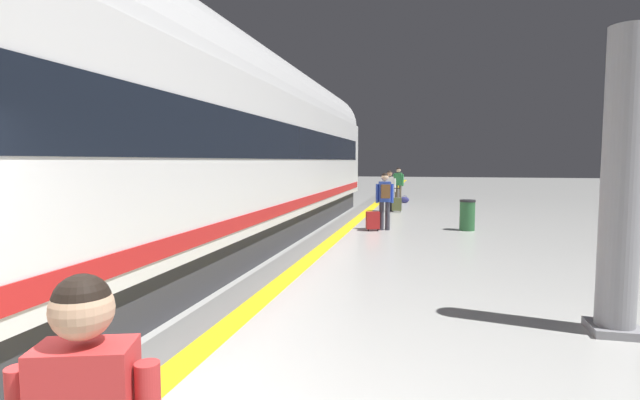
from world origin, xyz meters
TOP-DOWN VIEW (x-y plane):
  - safety_line_strip at (-0.62, 10.00)m, footprint 0.36×80.00m
  - tactile_edge_band at (-0.98, 10.00)m, footprint 0.68×80.00m
  - high_speed_train at (-2.79, 6.13)m, footprint 2.94×28.82m
  - passenger_near at (0.54, 12.40)m, footprint 0.52×0.38m
  - suitcase_near at (0.21, 12.17)m, footprint 0.43×0.34m
  - passenger_mid at (0.25, 17.74)m, footprint 0.52×0.23m
  - suitcase_mid at (0.57, 17.52)m, footprint 0.39×0.25m
  - passenger_far at (0.35, 21.94)m, footprint 0.53×0.26m
  - duffel_bag_far at (0.67, 21.84)m, footprint 0.44×0.26m
  - platform_pillar at (4.00, 4.49)m, footprint 0.56×0.56m
  - waste_bin at (2.93, 12.89)m, footprint 0.46×0.46m

SIDE VIEW (x-z plane):
  - tactile_edge_band at x=-0.98m, z-range 0.00..0.01m
  - safety_line_strip at x=-0.62m, z-range 0.00..0.01m
  - duffel_bag_far at x=0.67m, z-range -0.03..0.33m
  - suitcase_near at x=0.21m, z-range 0.03..0.60m
  - suitcase_mid at x=0.57m, z-range -0.17..0.80m
  - waste_bin at x=2.93m, z-range 0.00..0.91m
  - passenger_mid at x=0.25m, z-range 0.13..1.79m
  - passenger_far at x=0.35m, z-range 0.14..1.86m
  - passenger_near at x=0.54m, z-range 0.16..1.86m
  - platform_pillar at x=4.00m, z-range -0.08..3.52m
  - high_speed_train at x=-2.79m, z-range 0.02..4.99m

